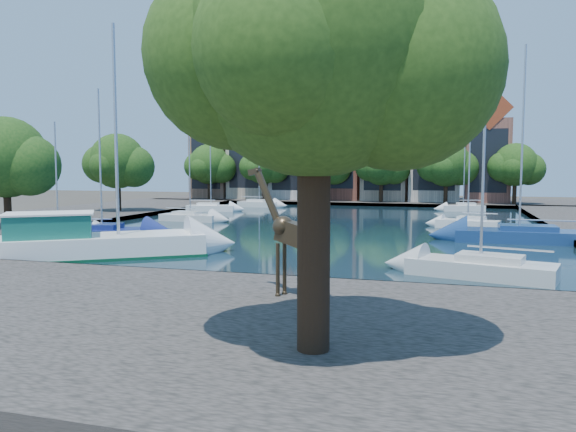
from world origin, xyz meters
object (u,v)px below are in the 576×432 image
object	(u,v)px
plane_tree	(319,52)
sailboat_right_a	(481,264)
giraffe_statue	(293,234)
motorsailer	(84,240)
sailboat_left_a	(58,232)

from	to	relation	value
plane_tree	sailboat_right_a	distance (m)	15.41
giraffe_statue	motorsailer	bearing A→B (deg)	151.82
giraffe_statue	sailboat_left_a	world-z (taller)	sailboat_left_a
plane_tree	motorsailer	world-z (taller)	motorsailer
giraffe_statue	sailboat_right_a	xyz separation A→B (m)	(6.51, 7.74, -2.02)
plane_tree	sailboat_left_a	xyz separation A→B (m)	(-22.62, 18.99, -7.10)
giraffe_statue	plane_tree	bearing A→B (deg)	-68.03
motorsailer	sailboat_left_a	bearing A→B (deg)	136.56
sailboat_right_a	plane_tree	bearing A→B (deg)	-108.63
sailboat_right_a	motorsailer	bearing A→B (deg)	-179.05
giraffe_statue	sailboat_left_a	size ratio (longest dim) A/B	0.56
motorsailer	sailboat_left_a	distance (m)	9.20
motorsailer	sailboat_left_a	xyz separation A→B (m)	(-6.67, 6.32, -0.47)
plane_tree	sailboat_left_a	world-z (taller)	plane_tree
motorsailer	sailboat_right_a	size ratio (longest dim) A/B	1.04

